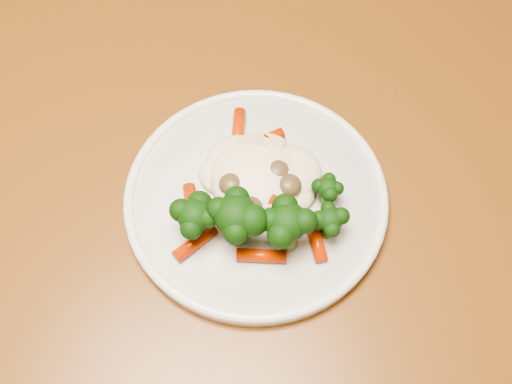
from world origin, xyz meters
TOP-DOWN VIEW (x-y plane):
  - dining_table at (0.16, -0.30)m, footprint 1.27×0.93m
  - plate at (0.21, -0.24)m, footprint 0.25×0.25m
  - meal at (0.22, -0.26)m, footprint 0.16×0.17m

SIDE VIEW (x-z plane):
  - dining_table at x=0.16m, z-range 0.27..1.02m
  - plate at x=0.21m, z-range 0.75..0.76m
  - meal at x=0.22m, z-range 0.76..0.81m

